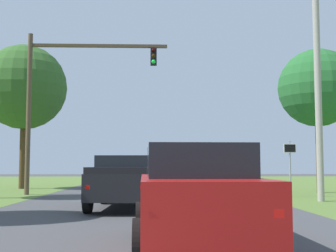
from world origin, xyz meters
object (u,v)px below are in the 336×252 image
(pickup_truck_lead, at_px, (124,181))
(oak_tree_right, at_px, (317,88))
(utility_pole_right, at_px, (318,77))
(extra_tree_2, at_px, (24,87))
(red_suv_near, at_px, (196,193))
(traffic_light, at_px, (64,89))
(keep_moving_sign, at_px, (290,161))
(crossing_suv_far, at_px, (206,174))

(pickup_truck_lead, height_order, oak_tree_right, oak_tree_right)
(utility_pole_right, distance_m, extra_tree_2, 18.45)
(red_suv_near, distance_m, extra_tree_2, 23.29)
(traffic_light, xyz_separation_m, keep_moving_sign, (11.00, -2.01, -3.71))
(crossing_suv_far, bearing_deg, extra_tree_2, 172.52)
(crossing_suv_far, bearing_deg, traffic_light, -150.60)
(crossing_suv_far, relative_size, extra_tree_2, 0.51)
(red_suv_near, relative_size, crossing_suv_far, 1.01)
(pickup_truck_lead, relative_size, oak_tree_right, 0.72)
(red_suv_near, relative_size, extra_tree_2, 0.52)
(red_suv_near, distance_m, pickup_truck_lead, 7.76)
(pickup_truck_lead, height_order, utility_pole_right, utility_pole_right)
(red_suv_near, xyz_separation_m, pickup_truck_lead, (-1.76, 7.56, -0.04))
(keep_moving_sign, relative_size, utility_pole_right, 0.25)
(traffic_light, xyz_separation_m, crossing_suv_far, (7.75, 4.37, -4.45))
(pickup_truck_lead, bearing_deg, traffic_light, 115.97)
(red_suv_near, bearing_deg, crossing_suv_far, 82.85)
(traffic_light, distance_m, oak_tree_right, 13.65)
(red_suv_near, height_order, traffic_light, traffic_light)
(red_suv_near, xyz_separation_m, oak_tree_right, (8.26, 16.14, 4.72))
(traffic_light, height_order, extra_tree_2, extra_tree_2)
(crossing_suv_far, distance_m, extra_tree_2, 12.78)
(red_suv_near, height_order, extra_tree_2, extra_tree_2)
(keep_moving_sign, distance_m, crossing_suv_far, 7.20)
(pickup_truck_lead, relative_size, crossing_suv_far, 1.19)
(traffic_light, height_order, keep_moving_sign, traffic_light)
(oak_tree_right, distance_m, crossing_suv_far, 8.16)
(utility_pole_right, bearing_deg, keep_moving_sign, 100.34)
(traffic_light, bearing_deg, keep_moving_sign, -10.37)
(oak_tree_right, bearing_deg, traffic_light, -174.82)
(red_suv_near, distance_m, oak_tree_right, 18.73)
(crossing_suv_far, distance_m, utility_pole_right, 10.57)
(crossing_suv_far, bearing_deg, oak_tree_right, -28.24)
(pickup_truck_lead, height_order, keep_moving_sign, keep_moving_sign)
(oak_tree_right, height_order, crossing_suv_far, oak_tree_right)
(traffic_light, relative_size, keep_moving_sign, 3.14)
(extra_tree_2, bearing_deg, traffic_light, -57.93)
(extra_tree_2, bearing_deg, oak_tree_right, -15.03)
(keep_moving_sign, relative_size, crossing_suv_far, 0.56)
(pickup_truck_lead, height_order, traffic_light, traffic_light)
(red_suv_near, height_order, pickup_truck_lead, red_suv_near)
(red_suv_near, height_order, oak_tree_right, oak_tree_right)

